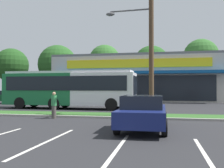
% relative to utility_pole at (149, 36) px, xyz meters
% --- Properties ---
extents(grass_median, '(56.00, 2.20, 0.12)m').
position_rel_utility_pole_xyz_m(grass_median, '(-5.89, 0.18, -4.92)').
color(grass_median, '#2D5B23').
rests_on(grass_median, ground_plane).
extents(curb_lip, '(56.00, 0.24, 0.12)m').
position_rel_utility_pole_xyz_m(curb_lip, '(-5.89, -1.04, -4.92)').
color(curb_lip, '#99968C').
rests_on(curb_lip, ground_plane).
extents(parking_stripe_3, '(0.12, 4.80, 0.01)m').
position_rel_utility_pole_xyz_m(parking_stripe_3, '(-2.98, -7.82, -4.97)').
color(parking_stripe_3, silver).
rests_on(parking_stripe_3, ground_plane).
extents(parking_stripe_4, '(0.12, 4.80, 0.01)m').
position_rel_utility_pole_xyz_m(parking_stripe_4, '(-0.47, -8.58, -4.97)').
color(parking_stripe_4, silver).
rests_on(parking_stripe_4, ground_plane).
extents(parking_stripe_5, '(0.12, 4.80, 0.01)m').
position_rel_utility_pole_xyz_m(parking_stripe_5, '(1.96, -8.78, -4.97)').
color(parking_stripe_5, silver).
rests_on(parking_stripe_5, ground_plane).
extents(storefront_building, '(22.80, 11.93, 6.27)m').
position_rel_utility_pole_xyz_m(storefront_building, '(-2.52, 21.47, -1.84)').
color(storefront_building, '#BCB7AD').
rests_on(storefront_building, ground_plane).
extents(tree_far_left, '(6.70, 6.70, 9.67)m').
position_rel_utility_pole_xyz_m(tree_far_left, '(-28.81, 30.11, 1.34)').
color(tree_far_left, '#473323').
rests_on(tree_far_left, ground_plane).
extents(tree_left, '(7.77, 7.77, 10.43)m').
position_rel_utility_pole_xyz_m(tree_left, '(-19.99, 32.39, 1.55)').
color(tree_left, '#473323').
rests_on(tree_left, ground_plane).
extents(tree_mid_left, '(5.72, 5.72, 9.69)m').
position_rel_utility_pole_xyz_m(tree_mid_left, '(-9.65, 29.64, 1.83)').
color(tree_mid_left, '#473323').
rests_on(tree_mid_left, ground_plane).
extents(tree_mid, '(6.29, 6.29, 9.23)m').
position_rel_utility_pole_xyz_m(tree_mid, '(-1.13, 29.42, 1.09)').
color(tree_mid, '#473323').
rests_on(tree_mid, ground_plane).
extents(tree_mid_right, '(5.83, 5.83, 10.08)m').
position_rel_utility_pole_xyz_m(tree_mid_right, '(7.15, 29.39, 2.17)').
color(tree_mid_right, '#473323').
rests_on(tree_mid_right, ground_plane).
extents(utility_pole, '(3.03, 2.40, 9.27)m').
position_rel_utility_pole_xyz_m(utility_pole, '(0.00, 0.00, 0.00)').
color(utility_pole, '#4C3826').
rests_on(utility_pole, ground_plane).
extents(city_bus, '(11.61, 2.85, 3.25)m').
position_rel_utility_pole_xyz_m(city_bus, '(-7.17, 5.27, -3.21)').
color(city_bus, '#196638').
rests_on(city_bus, ground_plane).
extents(car_1, '(4.29, 1.95, 1.50)m').
position_rel_utility_pole_xyz_m(car_1, '(-16.29, 10.73, -4.20)').
color(car_1, '#0C3F1E').
rests_on(car_1, ground_plane).
extents(car_2, '(2.01, 4.73, 1.48)m').
position_rel_utility_pole_xyz_m(car_2, '(0.00, -4.70, -4.22)').
color(car_2, navy).
rests_on(car_2, ground_plane).
extents(pedestrian_by_pole, '(0.32, 0.32, 1.57)m').
position_rel_utility_pole_xyz_m(pedestrian_by_pole, '(-5.47, -1.71, -4.19)').
color(pedestrian_by_pole, '#47423D').
rests_on(pedestrian_by_pole, ground_plane).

